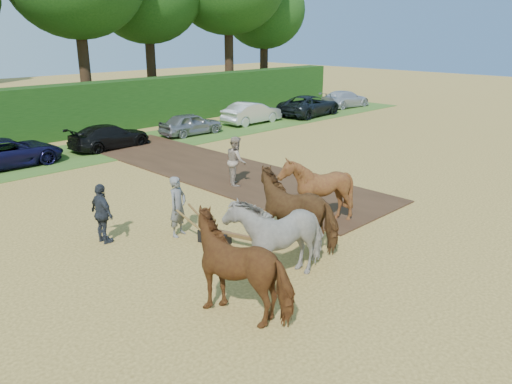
% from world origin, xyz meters
% --- Properties ---
extents(ground, '(120.00, 120.00, 0.00)m').
position_xyz_m(ground, '(0.00, 0.00, 0.00)').
color(ground, gold).
rests_on(ground, ground).
extents(earth_strip, '(4.50, 17.00, 0.05)m').
position_xyz_m(earth_strip, '(1.50, 7.00, 0.03)').
color(earth_strip, '#472D1C').
rests_on(earth_strip, ground).
extents(grass_verge, '(50.00, 5.00, 0.03)m').
position_xyz_m(grass_verge, '(0.00, 14.00, 0.01)').
color(grass_verge, '#38601E').
rests_on(grass_verge, ground).
extents(hedgerow, '(46.00, 1.60, 3.00)m').
position_xyz_m(hedgerow, '(0.00, 18.50, 1.50)').
color(hedgerow, '#14380F').
rests_on(hedgerow, ground).
extents(spectator_near, '(1.16, 1.21, 1.97)m').
position_xyz_m(spectator_near, '(0.65, 4.66, 0.99)').
color(spectator_near, '#BFAC96').
rests_on(spectator_near, ground).
extents(spectator_far, '(0.47, 1.06, 1.79)m').
position_xyz_m(spectator_far, '(-6.01, 3.14, 0.90)').
color(spectator_far, '#262B32').
rests_on(spectator_far, ground).
extents(plough_team, '(7.40, 6.23, 2.22)m').
position_xyz_m(plough_team, '(-3.04, -1.26, 1.10)').
color(plough_team, brown).
rests_on(plough_team, ground).
extents(parked_cars, '(40.90, 3.23, 1.49)m').
position_xyz_m(parked_cars, '(4.00, 13.95, 0.70)').
color(parked_cars, silver).
rests_on(parked_cars, ground).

